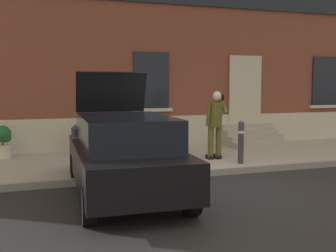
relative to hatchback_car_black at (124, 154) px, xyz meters
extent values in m
plane|color=#232326|center=(1.76, 0.17, -0.80)|extent=(80.00, 80.00, 0.00)
cube|color=#99968E|center=(1.76, 2.97, -0.72)|extent=(24.00, 3.60, 0.15)
cube|color=gray|center=(1.76, 1.11, -0.72)|extent=(24.00, 0.12, 0.15)
cube|color=brown|center=(1.76, 5.47, 2.95)|extent=(24.00, 1.40, 7.50)
cube|color=#BCB7A8|center=(1.76, 4.75, -0.25)|extent=(24.00, 0.08, 1.10)
cube|color=#1E472D|center=(5.10, 4.74, 1.04)|extent=(1.00, 0.08, 2.10)
cube|color=#BCB7A8|center=(5.10, 4.72, 1.09)|extent=(1.16, 0.06, 2.24)
cube|color=black|center=(1.90, 4.74, 1.40)|extent=(1.10, 0.06, 1.70)
cube|color=#BCB7A8|center=(1.90, 4.71, 0.50)|extent=(1.30, 0.12, 0.10)
cube|color=black|center=(8.30, 4.74, 1.40)|extent=(1.10, 0.06, 1.70)
cube|color=#BCB7A8|center=(8.30, 4.71, 0.50)|extent=(1.30, 0.12, 0.10)
cube|color=#9E998E|center=(5.10, 3.65, -0.57)|extent=(1.82, 0.32, 0.16)
cube|color=#9E998E|center=(5.10, 3.97, -0.49)|extent=(1.82, 0.32, 0.32)
cube|color=#9E998E|center=(5.10, 4.29, -0.41)|extent=(1.82, 0.32, 0.48)
cube|color=#9E998E|center=(5.10, 4.61, -0.33)|extent=(1.82, 0.32, 0.64)
cube|color=black|center=(0.00, 0.02, -0.18)|extent=(1.90, 4.06, 0.64)
cube|color=black|center=(0.00, -0.13, 0.42)|extent=(1.63, 2.45, 0.56)
cube|color=black|center=(0.07, 2.03, -0.40)|extent=(1.67, 0.16, 0.20)
cube|color=yellow|center=(0.07, 2.03, -0.22)|extent=(0.52, 0.04, 0.12)
cube|color=#B21414|center=(-0.68, 2.05, 0.04)|extent=(0.16, 0.05, 0.18)
cube|color=#B21414|center=(0.83, 2.00, 0.04)|extent=(0.16, 0.05, 0.18)
cube|color=black|center=(0.05, 1.47, 1.10)|extent=(1.50, 0.42, 0.87)
cylinder|color=black|center=(-0.85, -1.35, -0.50)|extent=(0.22, 0.61, 0.60)
cylinder|color=black|center=(0.74, -1.41, -0.50)|extent=(0.22, 0.61, 0.60)
cylinder|color=black|center=(-0.74, 1.45, -0.50)|extent=(0.22, 0.61, 0.60)
cylinder|color=black|center=(0.85, 1.39, -0.50)|extent=(0.22, 0.61, 0.60)
cylinder|color=#333338|center=(3.22, 1.52, -0.17)|extent=(0.14, 0.14, 0.95)
sphere|color=#333338|center=(3.22, 1.52, 0.32)|extent=(0.15, 0.15, 0.15)
cylinder|color=silver|center=(3.22, 1.52, 0.12)|extent=(0.15, 0.15, 0.06)
cylinder|color=#333338|center=(-0.73, 1.52, -0.17)|extent=(0.14, 0.14, 0.95)
sphere|color=#333338|center=(-0.73, 1.52, 0.32)|extent=(0.15, 0.15, 0.15)
cylinder|color=silver|center=(-0.73, 1.52, 0.12)|extent=(0.15, 0.15, 0.06)
cylinder|color=#514C1E|center=(2.75, 2.26, -0.20)|extent=(0.15, 0.15, 0.82)
cube|color=black|center=(2.75, 2.32, -0.60)|extent=(0.12, 0.28, 0.10)
cylinder|color=#514C1E|center=(2.97, 2.26, -0.20)|extent=(0.15, 0.15, 0.82)
cube|color=black|center=(2.97, 2.32, -0.60)|extent=(0.12, 0.28, 0.10)
cylinder|color=#514C1E|center=(2.86, 2.21, 0.52)|extent=(0.34, 0.43, 0.66)
sphere|color=tan|center=(2.86, 2.14, 0.96)|extent=(0.22, 0.22, 0.22)
sphere|color=silver|center=(2.86, 2.14, 0.99)|extent=(0.21, 0.21, 0.21)
cylinder|color=#514C1E|center=(2.64, 2.17, 0.50)|extent=(0.09, 0.17, 0.57)
cylinder|color=#514C1E|center=(3.06, 2.17, 0.72)|extent=(0.09, 0.42, 0.41)
cube|color=black|center=(3.01, 2.12, 0.94)|extent=(0.07, 0.02, 0.15)
cylinder|color=beige|center=(-2.32, 4.11, -0.48)|extent=(0.40, 0.40, 0.34)
cylinder|color=beige|center=(-2.32, 4.11, -0.34)|extent=(0.44, 0.44, 0.05)
cylinder|color=#47331E|center=(-2.32, 4.11, -0.19)|extent=(0.04, 0.04, 0.24)
sphere|color=#1E5628|center=(-2.32, 4.11, -0.01)|extent=(0.44, 0.44, 0.44)
sphere|color=#1E5628|center=(-2.22, 4.06, -0.11)|extent=(0.24, 0.24, 0.24)
cylinder|color=#B25B38|center=(-0.34, 4.14, -0.48)|extent=(0.40, 0.40, 0.34)
cylinder|color=#B25B38|center=(-0.34, 4.14, -0.34)|extent=(0.44, 0.44, 0.05)
cylinder|color=#47331E|center=(-0.34, 4.14, -0.19)|extent=(0.04, 0.04, 0.24)
sphere|color=#1E5628|center=(-0.34, 4.14, -0.01)|extent=(0.44, 0.44, 0.44)
sphere|color=#1E5628|center=(-0.24, 4.09, -0.11)|extent=(0.24, 0.24, 0.24)
cylinder|color=#606B38|center=(1.64, 4.36, -0.48)|extent=(0.40, 0.40, 0.34)
cylinder|color=#606B38|center=(1.64, 4.36, -0.34)|extent=(0.44, 0.44, 0.05)
cylinder|color=#47331E|center=(1.64, 4.36, -0.19)|extent=(0.04, 0.04, 0.24)
sphere|color=#4C843D|center=(1.64, 4.36, -0.01)|extent=(0.44, 0.44, 0.44)
sphere|color=#4C843D|center=(1.74, 4.31, -0.11)|extent=(0.24, 0.24, 0.24)
camera|label=1|loc=(-1.60, -7.26, 1.25)|focal=43.82mm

